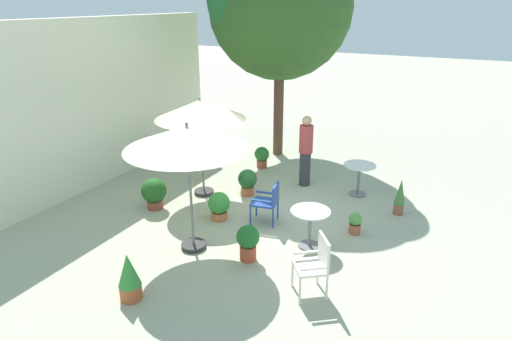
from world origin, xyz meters
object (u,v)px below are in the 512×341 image
potted_plant_7 (129,277)px  standing_person (306,150)px  potted_plant_2 (400,196)px  potted_plant_5 (355,223)px  patio_chair_1 (316,262)px  potted_plant_6 (248,241)px  potted_plant_3 (248,181)px  shade_tree (280,6)px  patio_chair_0 (268,200)px  patio_umbrella_1 (187,139)px  potted_plant_1 (262,156)px  potted_plant_4 (154,192)px  patio_umbrella_0 (200,110)px  cafe_table_0 (310,222)px  potted_plant_0 (219,205)px  cafe_table_1 (359,174)px

potted_plant_7 → standing_person: 5.24m
potted_plant_2 → potted_plant_5: bearing=154.0°
potted_plant_5 → potted_plant_7: (-3.41, 2.39, 0.16)m
patio_chair_1 → potted_plant_6: 1.37m
patio_chair_1 → potted_plant_7: size_ratio=1.23×
potted_plant_7 → potted_plant_3: bearing=3.1°
shade_tree → patio_chair_0: shade_tree is taller
patio_chair_0 → potted_plant_5: bearing=-78.0°
potted_plant_5 → standing_person: 2.53m
patio_umbrella_1 → potted_plant_1: patio_umbrella_1 is taller
potted_plant_2 → potted_plant_4: (-2.05, 4.61, -0.03)m
patio_umbrella_0 → patio_chair_0: (-0.59, -1.89, -1.45)m
patio_umbrella_0 → patio_umbrella_1: (-2.05, -1.13, 0.09)m
patio_umbrella_0 → potted_plant_1: bearing=-11.4°
patio_umbrella_0 → potted_plant_7: 4.12m
potted_plant_5 → standing_person: standing_person is taller
potted_plant_3 → patio_umbrella_1: bearing=-174.9°
patio_umbrella_0 → potted_plant_3: 1.87m
shade_tree → patio_chair_0: 5.51m
standing_person → potted_plant_1: bearing=67.9°
potted_plant_7 → cafe_table_0: bearing=-34.9°
potted_plant_3 → potted_plant_5: (-0.64, -2.61, -0.12)m
cafe_table_0 → potted_plant_0: bearing=84.8°
potted_plant_3 → potted_plant_5: size_ratio=1.43×
patio_umbrella_0 → standing_person: patio_umbrella_0 is taller
patio_umbrella_1 → potted_plant_0: size_ratio=4.02×
patio_umbrella_1 → patio_chair_1: bearing=-96.2°
patio_umbrella_1 → potted_plant_2: (3.00, -2.98, -1.62)m
patio_chair_0 → potted_plant_0: bearing=108.2°
potted_plant_4 → potted_plant_7: bearing=-147.4°
patio_umbrella_0 → potted_plant_2: bearing=-76.9°
cafe_table_1 → patio_chair_0: size_ratio=0.87×
potted_plant_4 → patio_umbrella_0: bearing=-24.5°
shade_tree → patio_chair_1: bearing=-150.7°
standing_person → patio_umbrella_1: bearing=168.8°
patio_umbrella_0 → cafe_table_1: bearing=-63.8°
cafe_table_0 → potted_plant_1: size_ratio=1.26×
patio_umbrella_1 → potted_plant_7: 2.29m
patio_umbrella_0 → potted_plant_1: patio_umbrella_0 is taller
patio_umbrella_1 → patio_chair_1: 2.79m
potted_plant_3 → potted_plant_5: 2.69m
patio_chair_0 → potted_plant_0: size_ratio=1.44×
patio_umbrella_1 → patio_chair_0: (1.46, -0.76, -1.54)m
patio_chair_0 → shade_tree: bearing=22.1°
potted_plant_0 → potted_plant_3: potted_plant_3 is taller
patio_umbrella_1 → potted_plant_6: 1.96m
patio_chair_1 → potted_plant_7: 2.71m
patio_umbrella_0 → potted_plant_7: (-3.65, -1.13, -1.55)m
potted_plant_3 → potted_plant_6: (-2.34, -1.25, 0.02)m
potted_plant_5 → cafe_table_0: bearing=144.6°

